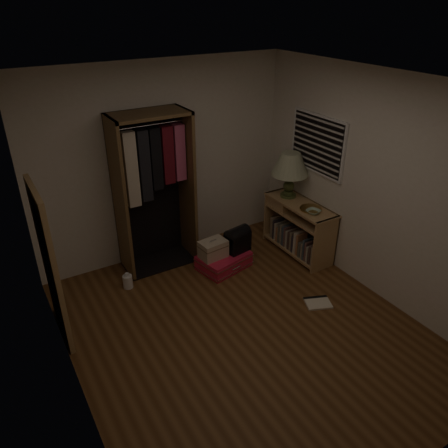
{
  "coord_description": "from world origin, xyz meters",
  "views": [
    {
      "loc": [
        -2.08,
        -3.04,
        3.28
      ],
      "look_at": [
        0.3,
        0.95,
        0.8
      ],
      "focal_mm": 35.0,
      "sensor_mm": 36.0,
      "label": 1
    }
  ],
  "objects_px": {
    "console_bookshelf": "(296,226)",
    "black_bag": "(238,239)",
    "floor_mirror": "(50,266)",
    "white_jug": "(128,281)",
    "train_case": "(213,249)",
    "table_lamp": "(290,165)",
    "pink_suitcase": "(224,261)",
    "open_wardrobe": "(155,178)"
  },
  "relations": [
    {
      "from": "white_jug",
      "to": "train_case",
      "type": "bearing_deg",
      "value": -10.48
    },
    {
      "from": "pink_suitcase",
      "to": "white_jug",
      "type": "height_order",
      "value": "white_jug"
    },
    {
      "from": "floor_mirror",
      "to": "white_jug",
      "type": "bearing_deg",
      "value": 24.82
    },
    {
      "from": "floor_mirror",
      "to": "pink_suitcase",
      "type": "relative_size",
      "value": 2.26
    },
    {
      "from": "floor_mirror",
      "to": "black_bag",
      "type": "bearing_deg",
      "value": 4.23
    },
    {
      "from": "floor_mirror",
      "to": "white_jug",
      "type": "height_order",
      "value": "floor_mirror"
    },
    {
      "from": "floor_mirror",
      "to": "table_lamp",
      "type": "xyz_separation_m",
      "value": [
        3.24,
        0.28,
        0.36
      ]
    },
    {
      "from": "open_wardrobe",
      "to": "floor_mirror",
      "type": "distance_m",
      "value": 1.72
    },
    {
      "from": "table_lamp",
      "to": "train_case",
      "type": "bearing_deg",
      "value": -176.32
    },
    {
      "from": "pink_suitcase",
      "to": "table_lamp",
      "type": "height_order",
      "value": "table_lamp"
    },
    {
      "from": "console_bookshelf",
      "to": "black_bag",
      "type": "relative_size",
      "value": 3.19
    },
    {
      "from": "black_bag",
      "to": "console_bookshelf",
      "type": "bearing_deg",
      "value": -18.08
    },
    {
      "from": "white_jug",
      "to": "black_bag",
      "type": "bearing_deg",
      "value": -8.94
    },
    {
      "from": "open_wardrobe",
      "to": "white_jug",
      "type": "height_order",
      "value": "open_wardrobe"
    },
    {
      "from": "open_wardrobe",
      "to": "table_lamp",
      "type": "xyz_separation_m",
      "value": [
        1.75,
        -0.49,
        0.0
      ]
    },
    {
      "from": "black_bag",
      "to": "table_lamp",
      "type": "relative_size",
      "value": 0.55
    },
    {
      "from": "table_lamp",
      "to": "open_wardrobe",
      "type": "bearing_deg",
      "value": 164.31
    },
    {
      "from": "pink_suitcase",
      "to": "floor_mirror",
      "type": "bearing_deg",
      "value": 172.32
    },
    {
      "from": "console_bookshelf",
      "to": "table_lamp",
      "type": "height_order",
      "value": "table_lamp"
    },
    {
      "from": "white_jug",
      "to": "floor_mirror",
      "type": "bearing_deg",
      "value": -155.18
    },
    {
      "from": "console_bookshelf",
      "to": "train_case",
      "type": "height_order",
      "value": "console_bookshelf"
    },
    {
      "from": "pink_suitcase",
      "to": "white_jug",
      "type": "relative_size",
      "value": 3.57
    },
    {
      "from": "open_wardrobe",
      "to": "pink_suitcase",
      "type": "bearing_deg",
      "value": -42.45
    },
    {
      "from": "pink_suitcase",
      "to": "black_bag",
      "type": "xyz_separation_m",
      "value": [
        0.21,
        -0.01,
        0.28
      ]
    },
    {
      "from": "train_case",
      "to": "black_bag",
      "type": "height_order",
      "value": "black_bag"
    },
    {
      "from": "console_bookshelf",
      "to": "train_case",
      "type": "bearing_deg",
      "value": 172.93
    },
    {
      "from": "table_lamp",
      "to": "pink_suitcase",
      "type": "bearing_deg",
      "value": -174.88
    },
    {
      "from": "pink_suitcase",
      "to": "table_lamp",
      "type": "xyz_separation_m",
      "value": [
        1.11,
        0.1,
        1.11
      ]
    },
    {
      "from": "train_case",
      "to": "white_jug",
      "type": "distance_m",
      "value": 1.15
    },
    {
      "from": "floor_mirror",
      "to": "black_bag",
      "type": "xyz_separation_m",
      "value": [
        2.35,
        0.17,
        -0.47
      ]
    },
    {
      "from": "floor_mirror",
      "to": "console_bookshelf",
      "type": "bearing_deg",
      "value": 0.78
    },
    {
      "from": "floor_mirror",
      "to": "table_lamp",
      "type": "relative_size",
      "value": 2.68
    },
    {
      "from": "open_wardrobe",
      "to": "white_jug",
      "type": "xyz_separation_m",
      "value": [
        -0.61,
        -0.37,
        -1.12
      ]
    },
    {
      "from": "floor_mirror",
      "to": "black_bag",
      "type": "height_order",
      "value": "floor_mirror"
    },
    {
      "from": "pink_suitcase",
      "to": "black_bag",
      "type": "relative_size",
      "value": 2.14
    },
    {
      "from": "open_wardrobe",
      "to": "train_case",
      "type": "distance_m",
      "value": 1.17
    },
    {
      "from": "train_case",
      "to": "white_jug",
      "type": "xyz_separation_m",
      "value": [
        -1.11,
        0.21,
        -0.23
      ]
    },
    {
      "from": "open_wardrobe",
      "to": "pink_suitcase",
      "type": "distance_m",
      "value": 1.42
    },
    {
      "from": "open_wardrobe",
      "to": "table_lamp",
      "type": "relative_size",
      "value": 3.24
    },
    {
      "from": "open_wardrobe",
      "to": "floor_mirror",
      "type": "bearing_deg",
      "value": -152.56
    },
    {
      "from": "black_bag",
      "to": "white_jug",
      "type": "height_order",
      "value": "black_bag"
    },
    {
      "from": "console_bookshelf",
      "to": "pink_suitcase",
      "type": "xyz_separation_m",
      "value": [
        -1.1,
        0.14,
        -0.29
      ]
    }
  ]
}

